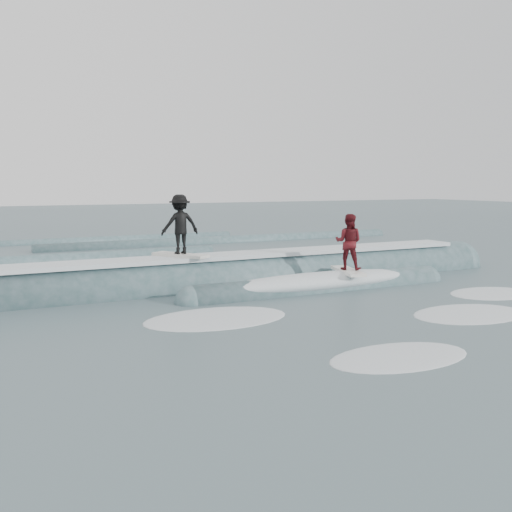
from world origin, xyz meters
name	(u,v)px	position (x,y,z in m)	size (l,w,h in m)	color
ground	(322,313)	(0.00, 0.00, 0.00)	(160.00, 160.00, 0.00)	#3D515A
breaking_wave	(256,284)	(0.30, 4.67, 0.05)	(21.98, 3.81, 2.05)	#335456
surfer_black	(180,226)	(-2.28, 5.03, 2.10)	(1.56, 1.97, 2.03)	silver
surfer_red	(348,244)	(2.85, 2.83, 1.47)	(1.14, 2.07, 1.97)	white
whitewater	(391,319)	(1.28, -1.30, 0.00)	(12.06, 6.88, 0.10)	white
far_swells	(116,249)	(-1.58, 17.65, 0.00)	(35.85, 8.65, 0.80)	#335456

